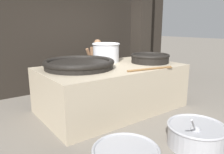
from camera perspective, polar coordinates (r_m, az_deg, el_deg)
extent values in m
plane|color=slate|center=(4.97, 0.00, -8.21)|extent=(60.00, 60.00, 0.00)
cube|color=black|center=(6.59, -12.16, 14.97)|extent=(8.02, 0.24, 4.11)
cube|color=black|center=(6.90, 7.67, 15.04)|extent=(0.44, 0.44, 4.11)
cube|color=tan|center=(4.82, 0.00, -2.81)|extent=(3.03, 1.77, 0.97)
cylinder|color=black|center=(4.50, -8.59, 3.06)|extent=(1.39, 1.39, 0.13)
torus|color=black|center=(4.49, -8.61, 3.86)|extent=(1.44, 1.44, 0.11)
cylinder|color=black|center=(5.23, 9.88, 4.66)|extent=(0.87, 0.87, 0.17)
torus|color=black|center=(5.22, 9.91, 5.59)|extent=(0.91, 0.91, 0.07)
cylinder|color=silver|center=(5.24, -1.57, 6.29)|extent=(0.62, 0.62, 0.43)
torus|color=silver|center=(5.22, -1.59, 8.62)|extent=(0.66, 0.66, 0.04)
cylinder|color=brown|center=(4.36, 9.95, 2.12)|extent=(1.03, 0.22, 0.04)
cube|color=brown|center=(4.64, 14.54, 2.44)|extent=(0.14, 0.12, 0.02)
cylinder|color=brown|center=(6.12, -3.11, -0.60)|extent=(0.11, 0.11, 0.72)
cylinder|color=brown|center=(6.22, -4.18, -0.38)|extent=(0.11, 0.11, 0.72)
cube|color=#334C72|center=(6.14, -3.67, 0.83)|extent=(0.22, 0.26, 0.47)
cube|color=brown|center=(6.06, -3.74, 5.27)|extent=(0.25, 0.46, 0.53)
cylinder|color=brown|center=(5.84, -2.75, 4.98)|extent=(0.30, 0.16, 0.49)
cylinder|color=brown|center=(6.14, -5.82, 5.32)|extent=(0.30, 0.16, 0.49)
sphere|color=brown|center=(6.02, -3.79, 8.83)|extent=(0.20, 0.20, 0.20)
cylinder|color=#9E9EA3|center=(3.70, 21.07, -14.16)|extent=(0.85, 0.85, 0.33)
torus|color=#9E9EA3|center=(3.63, 21.29, -11.83)|extent=(0.89, 0.89, 0.04)
cylinder|color=orange|center=(3.67, 21.17, -13.12)|extent=(0.75, 0.75, 0.08)
cylinder|color=orange|center=(3.66, 21.36, -12.25)|extent=(0.04, 0.05, 0.03)
cylinder|color=orange|center=(3.90, 19.89, -10.44)|extent=(0.07, 0.06, 0.04)
cylinder|color=orange|center=(3.67, 21.83, -12.23)|extent=(0.04, 0.03, 0.03)
cylinder|color=orange|center=(3.66, 23.80, -12.48)|extent=(0.06, 0.03, 0.03)
cylinder|color=orange|center=(3.74, 21.07, -11.67)|extent=(0.05, 0.05, 0.03)
cylinder|color=orange|center=(3.66, 21.14, -12.20)|extent=(0.06, 0.06, 0.03)
cylinder|color=orange|center=(3.64, 23.17, -12.49)|extent=(0.07, 0.06, 0.04)
cylinder|color=orange|center=(3.65, 21.25, -12.36)|extent=(0.05, 0.05, 0.02)
sphere|color=#9E9EA3|center=(3.50, 20.96, -12.96)|extent=(0.15, 0.15, 0.15)
cylinder|color=#9E9EA3|center=(3.17, 20.57, -11.86)|extent=(0.53, 0.27, 0.41)
torus|color=#9E9EA3|center=(2.88, 3.63, -18.44)|extent=(0.87, 0.87, 0.04)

